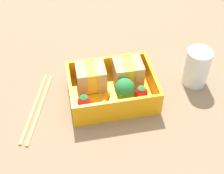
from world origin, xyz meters
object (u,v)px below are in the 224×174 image
object	(u,v)px
sandwich_left	(91,77)
chopstick_pair	(37,107)
sandwich_center_left	(128,72)
strawberry_left	(141,92)
carrot_stick_far_left	(105,100)
broccoli_floret	(125,89)
drinking_glass	(197,67)
strawberry_far_left	(84,101)

from	to	relation	value
sandwich_left	chopstick_pair	xyz separation A→B (cm)	(-11.33, -2.87, -3.38)
sandwich_center_left	strawberry_left	bearing A→B (deg)	-72.22
carrot_stick_far_left	broccoli_floret	world-z (taller)	broccoli_floret
strawberry_left	broccoli_floret	bearing A→B (deg)	178.13
carrot_stick_far_left	sandwich_center_left	bearing A→B (deg)	40.90
carrot_stick_far_left	chopstick_pair	xyz separation A→B (cm)	(-13.22, 2.06, -1.38)
sandwich_left	sandwich_center_left	xyz separation A→B (cm)	(7.58, 0.00, 0.00)
sandwich_center_left	drinking_glass	distance (cm)	14.28
strawberry_left	chopstick_pair	world-z (taller)	strawberry_left
sandwich_center_left	broccoli_floret	size ratio (longest dim) A/B	1.14
strawberry_left	drinking_glass	size ratio (longest dim) A/B	0.39
strawberry_far_left	drinking_glass	world-z (taller)	drinking_glass
chopstick_pair	drinking_glass	bearing A→B (deg)	2.35
strawberry_far_left	chopstick_pair	xyz separation A→B (cm)	(-9.17, 2.35, -2.25)
carrot_stick_far_left	strawberry_far_left	bearing A→B (deg)	-175.98
broccoli_floret	carrot_stick_far_left	bearing A→B (deg)	-178.79
drinking_glass	strawberry_left	bearing A→B (deg)	-164.70
broccoli_floret	drinking_glass	size ratio (longest dim) A/B	0.62
carrot_stick_far_left	strawberry_left	xyz separation A→B (cm)	(7.29, -0.03, 0.87)
chopstick_pair	drinking_glass	xyz separation A→B (cm)	(33.11, 1.36, 3.70)
carrot_stick_far_left	chopstick_pair	world-z (taller)	carrot_stick_far_left
broccoli_floret	sandwich_center_left	bearing A→B (deg)	70.15
sandwich_center_left	strawberry_far_left	distance (cm)	11.12
sandwich_center_left	broccoli_floret	bearing A→B (deg)	-109.85
sandwich_center_left	strawberry_left	world-z (taller)	sandwich_center_left
sandwich_left	chopstick_pair	world-z (taller)	sandwich_left
sandwich_left	broccoli_floret	size ratio (longest dim) A/B	1.14
sandwich_center_left	drinking_glass	world-z (taller)	drinking_glass
sandwich_center_left	strawberry_left	xyz separation A→B (cm)	(1.59, -4.96, -1.13)
sandwich_center_left	strawberry_far_left	world-z (taller)	sandwich_center_left
sandwich_center_left	carrot_stick_far_left	distance (cm)	7.80
carrot_stick_far_left	broccoli_floret	bearing A→B (deg)	1.21
broccoli_floret	strawberry_left	bearing A→B (deg)	-1.87
sandwich_left	broccoli_floret	bearing A→B (deg)	-39.76
strawberry_far_left	sandwich_left	bearing A→B (deg)	67.44
broccoli_floret	chopstick_pair	bearing A→B (deg)	173.42
drinking_glass	broccoli_floret	bearing A→B (deg)	-168.17
broccoli_floret	strawberry_left	size ratio (longest dim) A/B	1.60
sandwich_left	broccoli_floret	distance (cm)	7.60
strawberry_far_left	drinking_glass	size ratio (longest dim) A/B	0.39
carrot_stick_far_left	chopstick_pair	size ratio (longest dim) A/B	0.23
broccoli_floret	drinking_glass	xyz separation A→B (cm)	(15.95, 3.34, -0.15)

